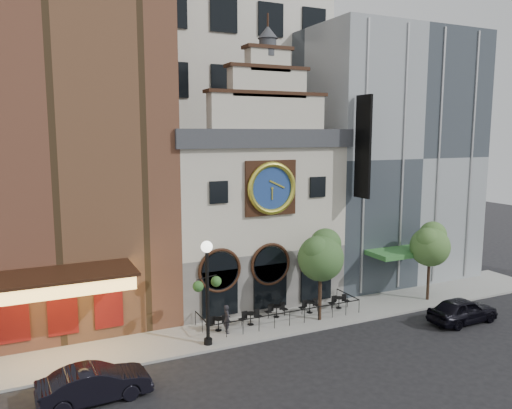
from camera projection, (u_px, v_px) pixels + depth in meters
The scene contains 18 objects.
ground at pixel (299, 335), 30.13m from camera, with size 120.00×120.00×0.00m, color black.
sidewalk at pixel (280, 320), 32.36m from camera, with size 44.00×5.00×0.15m, color gray.
clock_building at pixel (246, 208), 36.19m from camera, with size 12.60×8.78×18.65m.
theater_building at pixel (46, 125), 31.79m from camera, with size 14.00×15.60×25.00m.
retail_building at pixel (373, 156), 43.09m from camera, with size 14.00×14.40×20.00m.
office_tower at pixel (191, 45), 45.20m from camera, with size 20.00×16.00×40.00m, color beige.
cafe_railing at pixel (280, 312), 32.28m from camera, with size 10.60×2.60×0.90m, color black, non-canonical shape.
bistro_0 at pixel (218, 323), 30.36m from camera, with size 1.58×0.68×0.90m.
bistro_1 at pixel (251, 318), 31.28m from camera, with size 1.58×0.68×0.90m.
bistro_2 at pixel (276, 310), 32.56m from camera, with size 1.58×0.68×0.90m.
bistro_3 at pixel (310, 306), 33.35m from camera, with size 1.58×0.68×0.90m.
bistro_4 at pixel (339, 302), 34.23m from camera, with size 1.58×0.68×0.90m.
car_right at pixel (463, 310), 31.98m from camera, with size 1.95×4.86×1.65m, color black.
car_left at pixel (95, 384), 22.60m from camera, with size 1.74×4.99×1.64m, color black.
pedestrian at pixel (227, 319), 29.95m from camera, with size 0.64×0.42×1.74m, color black.
lamppost at pixel (207, 281), 27.92m from camera, with size 1.85×1.07×6.02m.
tree_left at pixel (321, 254), 31.67m from camera, with size 3.05×2.94×5.88m.
tree_right at pixel (430, 243), 35.58m from camera, with size 2.92×2.82×5.63m.
Camera 1 is at (-14.55, -24.87, 12.10)m, focal length 35.00 mm.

